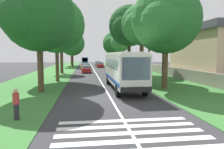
{
  "coord_description": "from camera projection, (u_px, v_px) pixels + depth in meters",
  "views": [
    {
      "loc": [
        -16.77,
        2.02,
        3.52
      ],
      "look_at": [
        3.2,
        -0.54,
        1.6
      ],
      "focal_mm": 33.86,
      "sensor_mm": 36.0,
      "label": 1
    }
  ],
  "objects": [
    {
      "name": "zebra_crossing",
      "position": [
        131.0,
        133.0,
        9.48
      ],
      "size": [
        4.05,
        6.8,
        0.01
      ],
      "color": "silver",
      "rests_on": "ground"
    },
    {
      "name": "utility_pole",
      "position": [
        149.0,
        46.0,
        25.0
      ],
      "size": [
        0.24,
        1.4,
        8.71
      ],
      "color": "#473828",
      "rests_on": "grass_verge_right"
    },
    {
      "name": "roadside_tree_right_3",
      "position": [
        141.0,
        26.0,
        28.13
      ],
      "size": [
        6.73,
        5.56,
        10.23
      ],
      "color": "brown",
      "rests_on": "grass_verge_right"
    },
    {
      "name": "roadside_tree_right_1",
      "position": [
        128.0,
        27.0,
        37.02
      ],
      "size": [
        8.14,
        7.22,
        12.1
      ],
      "color": "#3D2D1E",
      "rests_on": "grass_verge_right"
    },
    {
      "name": "roadside_tree_right_2",
      "position": [
        114.0,
        44.0,
        59.26
      ],
      "size": [
        8.38,
        6.8,
        9.91
      ],
      "color": "#3D2D1E",
      "rests_on": "grass_verge_right"
    },
    {
      "name": "roadside_tree_left_2",
      "position": [
        61.0,
        35.0,
        39.07
      ],
      "size": [
        5.36,
        4.85,
        9.63
      ],
      "color": "#4C3826",
      "rests_on": "grass_verge_left"
    },
    {
      "name": "trailing_car_1",
      "position": [
        85.0,
        67.0,
        49.62
      ],
      "size": [
        4.3,
        1.78,
        1.43
      ],
      "color": "gold",
      "rests_on": "ground"
    },
    {
      "name": "pedestrian",
      "position": [
        16.0,
        104.0,
        11.21
      ],
      "size": [
        0.34,
        0.34,
        1.69
      ],
      "color": "#26262D",
      "rests_on": "grass_verge_left"
    },
    {
      "name": "trailing_minibus_0",
      "position": [
        85.0,
        60.0,
        74.9
      ],
      "size": [
        6.0,
        2.14,
        2.53
      ],
      "color": "teal",
      "rests_on": "ground"
    },
    {
      "name": "roadside_building",
      "position": [
        219.0,
        53.0,
        29.15
      ],
      "size": [
        13.13,
        9.51,
        7.33
      ],
      "color": "beige",
      "rests_on": "ground"
    },
    {
      "name": "roadside_tree_left_0",
      "position": [
        72.0,
        44.0,
        58.88
      ],
      "size": [
        8.07,
        6.91,
        10.0
      ],
      "color": "#3D2D1E",
      "rests_on": "grass_verge_left"
    },
    {
      "name": "roadside_tree_left_1",
      "position": [
        37.0,
        17.0,
        18.99
      ],
      "size": [
        7.31,
        6.59,
        10.29
      ],
      "color": "#4C3826",
      "rests_on": "grass_verge_left"
    },
    {
      "name": "roadside_tree_left_4",
      "position": [
        70.0,
        42.0,
        67.73
      ],
      "size": [
        6.88,
        5.67,
        10.56
      ],
      "color": "#4C3826",
      "rests_on": "grass_verge_left"
    },
    {
      "name": "roadside_tree_right_0",
      "position": [
        120.0,
        42.0,
        49.45
      ],
      "size": [
        6.31,
        4.98,
        8.99
      ],
      "color": "#3D2D1E",
      "rests_on": "grass_verge_right"
    },
    {
      "name": "grass_verge_right",
      "position": [
        151.0,
        77.0,
        33.0
      ],
      "size": [
        120.0,
        8.0,
        0.04
      ],
      "primitive_type": "cube",
      "color": "#387533",
      "rests_on": "ground"
    },
    {
      "name": "coach_bus",
      "position": [
        123.0,
        68.0,
        21.35
      ],
      "size": [
        11.16,
        2.62,
        3.73
      ],
      "color": "silver",
      "rests_on": "ground"
    },
    {
      "name": "roadside_tree_left_3",
      "position": [
        54.0,
        26.0,
        26.95
      ],
      "size": [
        8.53,
        7.29,
        10.93
      ],
      "color": "brown",
      "rests_on": "grass_verge_left"
    },
    {
      "name": "ground",
      "position": [
        110.0,
        98.0,
        17.15
      ],
      "size": [
        160.0,
        160.0,
        0.0
      ],
      "primitive_type": "plane",
      "color": "#333335"
    },
    {
      "name": "grass_verge_left",
      "position": [
        43.0,
        78.0,
        30.92
      ],
      "size": [
        120.0,
        8.0,
        0.04
      ],
      "primitive_type": "cube",
      "color": "#387533",
      "rests_on": "ground"
    },
    {
      "name": "roadside_wall",
      "position": [
        161.0,
        69.0,
        38.29
      ],
      "size": [
        70.0,
        0.4,
        1.51
      ],
      "primitive_type": "cube",
      "color": "gray",
      "rests_on": "grass_verge_right"
    },
    {
      "name": "trailing_car_3",
      "position": [
        98.0,
        64.0,
        65.51
      ],
      "size": [
        4.3,
        1.78,
        1.43
      ],
      "color": "gray",
      "rests_on": "ground"
    },
    {
      "name": "centre_line",
      "position": [
        99.0,
        78.0,
        31.96
      ],
      "size": [
        110.0,
        0.16,
        0.01
      ],
      "primitive_type": "cube",
      "color": "silver",
      "rests_on": "ground"
    },
    {
      "name": "roadside_tree_right_4",
      "position": [
        164.0,
        21.0,
        20.99
      ],
      "size": [
        7.8,
        6.85,
        10.39
      ],
      "color": "brown",
      "rests_on": "grass_verge_right"
    },
    {
      "name": "trailing_car_0",
      "position": [
        86.0,
        69.0,
        40.87
      ],
      "size": [
        4.3,
        1.78,
        1.43
      ],
      "color": "#B21E1E",
      "rests_on": "ground"
    },
    {
      "name": "trailing_car_2",
      "position": [
        100.0,
        65.0,
        57.12
      ],
      "size": [
        4.3,
        1.78,
        1.43
      ],
      "color": "#B21E1E",
      "rests_on": "ground"
    }
  ]
}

